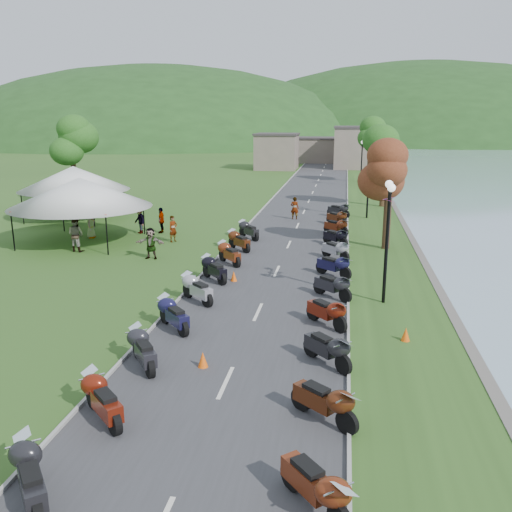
{
  "coord_description": "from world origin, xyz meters",
  "views": [
    {
      "loc": [
        3.19,
        -4.07,
        7.52
      ],
      "look_at": [
        -0.72,
        19.93,
        1.3
      ],
      "focal_mm": 38.0,
      "sensor_mm": 36.0,
      "label": 1
    }
  ],
  "objects_px": {
    "pedestrian_a": "(174,242)",
    "pedestrian_b": "(77,251)",
    "vendor_tent_main": "(82,210)",
    "pedestrian_c": "(140,233)"
  },
  "relations": [
    {
      "from": "pedestrian_a",
      "to": "pedestrian_b",
      "type": "distance_m",
      "value": 5.79
    },
    {
      "from": "vendor_tent_main",
      "to": "pedestrian_a",
      "type": "distance_m",
      "value": 5.93
    },
    {
      "from": "vendor_tent_main",
      "to": "pedestrian_c",
      "type": "height_order",
      "value": "vendor_tent_main"
    },
    {
      "from": "pedestrian_a",
      "to": "pedestrian_b",
      "type": "height_order",
      "value": "pedestrian_b"
    },
    {
      "from": "vendor_tent_main",
      "to": "pedestrian_a",
      "type": "xyz_separation_m",
      "value": [
        5.51,
        0.9,
        -2.0
      ]
    },
    {
      "from": "vendor_tent_main",
      "to": "pedestrian_b",
      "type": "relative_size",
      "value": 2.91
    },
    {
      "from": "pedestrian_a",
      "to": "vendor_tent_main",
      "type": "bearing_deg",
      "value": 131.3
    },
    {
      "from": "pedestrian_b",
      "to": "pedestrian_c",
      "type": "relative_size",
      "value": 1.06
    },
    {
      "from": "pedestrian_a",
      "to": "pedestrian_b",
      "type": "bearing_deg",
      "value": 156.48
    },
    {
      "from": "pedestrian_b",
      "to": "vendor_tent_main",
      "type": "bearing_deg",
      "value": -61.24
    }
  ]
}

